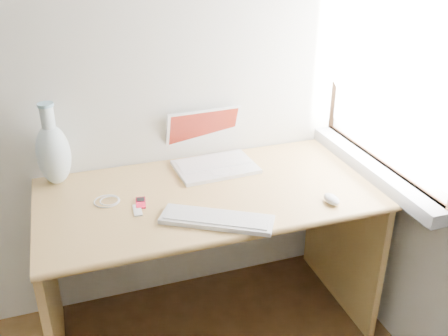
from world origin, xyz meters
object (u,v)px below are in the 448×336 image
object	(u,v)px
desk	(203,224)
laptop	(212,154)
vase	(53,152)
external_keyboard	(217,219)

from	to	relation	value
desk	laptop	distance (m)	0.33
laptop	vase	size ratio (longest dim) A/B	1.03
desk	vase	bearing A→B (deg)	162.08
external_keyboard	vase	distance (m)	0.79
external_keyboard	vase	world-z (taller)	vase
external_keyboard	laptop	bearing A→B (deg)	105.21
laptop	vase	world-z (taller)	vase
laptop	external_keyboard	xyz separation A→B (m)	(-0.13, -0.49, -0.05)
desk	laptop	size ratio (longest dim) A/B	3.79
vase	desk	bearing A→B (deg)	-17.92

